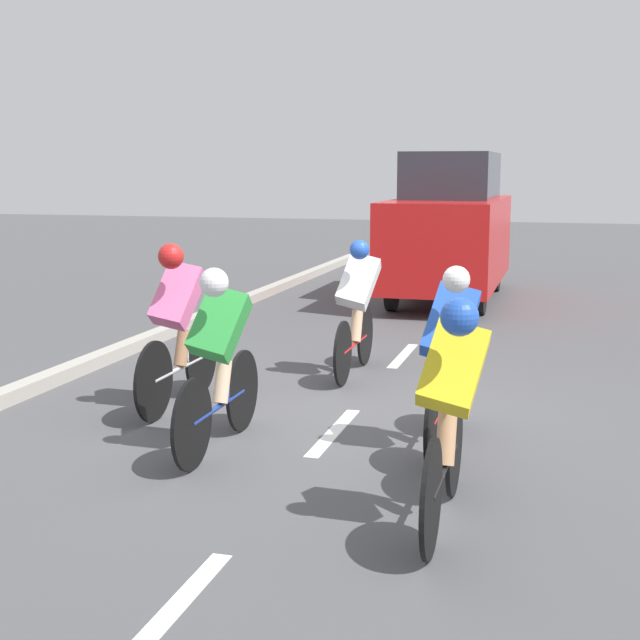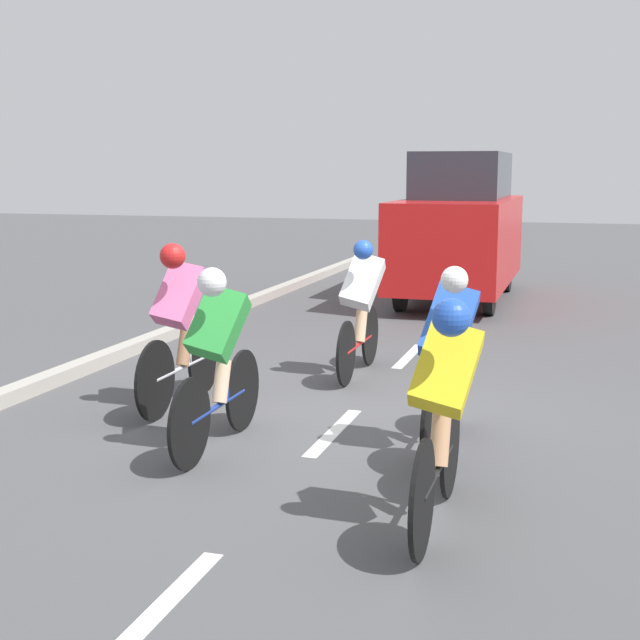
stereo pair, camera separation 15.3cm
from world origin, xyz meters
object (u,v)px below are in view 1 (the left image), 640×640
cyclist_green (219,355)px  cyclist_blue (447,354)px  cyclist_pink (178,322)px  cyclist_white (357,305)px  support_car (449,228)px  cyclist_yellow (450,407)px

cyclist_green → cyclist_blue: cyclist_blue is taller
cyclist_blue → cyclist_pink: bearing=-12.9°
cyclist_white → cyclist_blue: (-1.26, 2.28, 0.01)m
support_car → cyclist_blue: bearing=97.5°
cyclist_yellow → cyclist_white: bearing=-68.8°
cyclist_yellow → support_car: support_car is taller
cyclist_blue → cyclist_yellow: bearing=98.2°
cyclist_blue → support_car: size_ratio=0.38×
support_car → cyclist_yellow: bearing=97.6°
cyclist_white → cyclist_pink: bearing=53.3°
cyclist_white → cyclist_yellow: same height
cyclist_pink → support_car: bearing=-101.0°
cyclist_white → cyclist_yellow: size_ratio=0.98×
cyclist_white → support_car: support_car is taller
cyclist_white → cyclist_pink: (1.27, 1.70, 0.04)m
cyclist_blue → support_car: 8.19m
cyclist_yellow → support_car: 9.73m
cyclist_pink → cyclist_yellow: 3.46m
cyclist_pink → cyclist_blue: bearing=167.1°
cyclist_yellow → cyclist_green: bearing=-28.2°
cyclist_pink → support_car: (-1.46, -7.53, 0.39)m
cyclist_pink → cyclist_blue: size_ratio=1.06×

